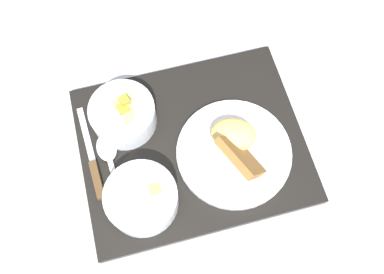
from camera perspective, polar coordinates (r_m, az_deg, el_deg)
ground_plane at (r=0.74m, az=0.00°, el=-1.39°), size 4.00×4.00×0.00m
serving_tray at (r=0.73m, az=0.00°, el=-1.13°), size 0.44×0.37×0.02m
bowl_salad at (r=0.72m, az=-9.65°, el=3.20°), size 0.12×0.12×0.07m
bowl_soup at (r=0.67m, az=-7.09°, el=-8.53°), size 0.12×0.12×0.05m
plate_main at (r=0.71m, az=6.02°, el=-1.65°), size 0.20×0.20×0.08m
knife at (r=0.72m, az=-13.52°, el=-4.42°), size 0.05×0.18×0.01m
spoon at (r=0.72m, az=-11.49°, el=-3.03°), size 0.05×0.17×0.01m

